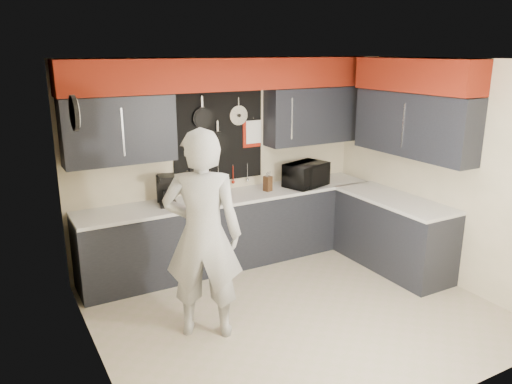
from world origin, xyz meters
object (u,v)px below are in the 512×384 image
knife_block (268,184)px  person (203,235)px  utensil_crock (209,191)px  microwave (306,175)px  coffee_maker (167,189)px

knife_block → person: bearing=-153.7°
knife_block → utensil_crock: knife_block is taller
utensil_crock → person: (-0.68, -1.41, 0.02)m
microwave → person: bearing=-166.2°
knife_block → person: person is taller
coffee_maker → microwave: bearing=9.5°
person → microwave: bearing=-118.3°
coffee_maker → utensil_crock: bearing=16.8°
knife_block → utensil_crock: 0.79m
microwave → coffee_maker: coffee_maker is taller
microwave → coffee_maker: size_ratio=1.56×
utensil_crock → knife_block: bearing=-7.5°
knife_block → coffee_maker: coffee_maker is taller
knife_block → utensil_crock: bearing=157.3°
knife_block → utensil_crock: size_ratio=1.28×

